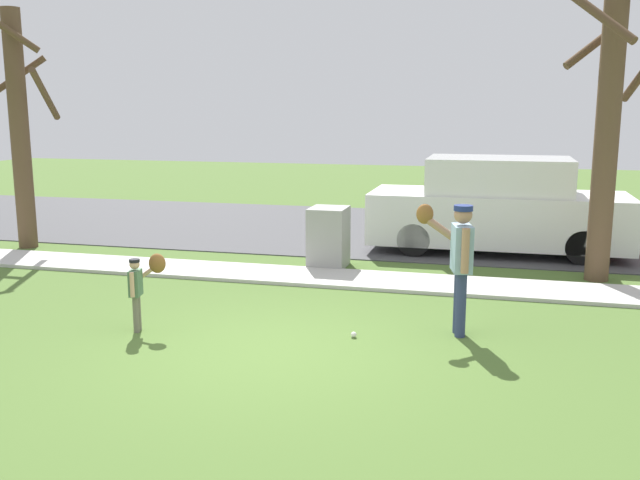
{
  "coord_description": "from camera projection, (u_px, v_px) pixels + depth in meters",
  "views": [
    {
      "loc": [
        2.52,
        -7.54,
        2.86
      ],
      "look_at": [
        0.09,
        1.93,
        1.0
      ],
      "focal_mm": 39.1,
      "sensor_mm": 36.0,
      "label": 1
    }
  ],
  "objects": [
    {
      "name": "street_tree_near",
      "position": [
        609.0,
        109.0,
        11.21
      ],
      "size": [
        1.85,
        1.88,
        5.34
      ],
      "color": "brown",
      "rests_on": "ground"
    },
    {
      "name": "person_adult",
      "position": [
        458.0,
        254.0,
        8.74
      ],
      "size": [
        0.76,
        0.58,
        1.67
      ],
      "rotation": [
        0.0,
        0.0,
        -2.92
      ],
      "color": "navy",
      "rests_on": "ground"
    },
    {
      "name": "utility_cabinet",
      "position": [
        329.0,
        237.0,
        12.64
      ],
      "size": [
        0.65,
        0.75,
        1.09
      ],
      "primitive_type": "cube",
      "color": "gray",
      "rests_on": "ground"
    },
    {
      "name": "street_tree_far",
      "position": [
        19.0,
        123.0,
        14.04
      ],
      "size": [
        1.84,
        1.88,
        4.8
      ],
      "color": "brown",
      "rests_on": "ground"
    },
    {
      "name": "person_child",
      "position": [
        142.0,
        281.0,
        8.97
      ],
      "size": [
        0.43,
        0.45,
        1.0
      ],
      "rotation": [
        0.0,
        0.0,
        0.22
      ],
      "color": "#6B6656",
      "rests_on": "ground"
    },
    {
      "name": "baseball",
      "position": [
        354.0,
        335.0,
        8.8
      ],
      "size": [
        0.07,
        0.07,
        0.07
      ],
      "primitive_type": "sphere",
      "color": "white",
      "rests_on": "ground"
    },
    {
      "name": "parked_van_white",
      "position": [
        497.0,
        208.0,
        13.87
      ],
      "size": [
        5.0,
        1.95,
        1.88
      ],
      "rotation": [
        0.0,
        0.0,
        3.14
      ],
      "color": "silver",
      "rests_on": "road_surface"
    },
    {
      "name": "road_surface",
      "position": [
        386.0,
        230.0,
        16.5
      ],
      "size": [
        36.0,
        6.8,
        0.02
      ],
      "primitive_type": "cube",
      "color": "#424244",
      "rests_on": "ground"
    },
    {
      "name": "ground_plane",
      "position": [
        338.0,
        281.0,
        11.65
      ],
      "size": [
        48.0,
        48.0,
        0.0
      ],
      "primitive_type": "plane",
      "color": "#4C6B2D"
    },
    {
      "name": "sidewalk_strip",
      "position": [
        339.0,
        278.0,
        11.74
      ],
      "size": [
        36.0,
        1.2,
        0.06
      ],
      "primitive_type": "cube",
      "color": "beige",
      "rests_on": "ground"
    }
  ]
}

